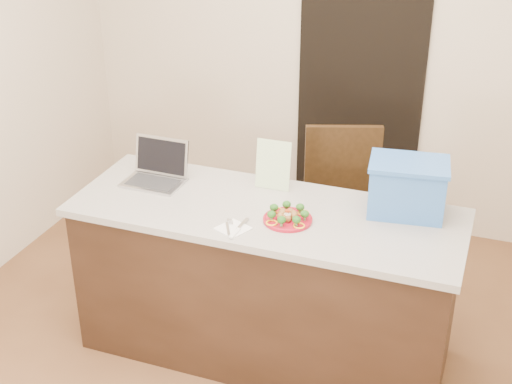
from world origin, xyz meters
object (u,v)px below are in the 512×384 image
(yogurt_bottle, at_px, (287,218))
(blue_box, at_px, (407,187))
(island, at_px, (265,282))
(napkin, at_px, (233,229))
(laptop, at_px, (157,170))
(chair, at_px, (336,202))
(plate, at_px, (288,219))

(yogurt_bottle, xyz_separation_m, blue_box, (0.54, 0.32, 0.11))
(island, distance_m, blue_box, 0.94)
(napkin, height_order, yogurt_bottle, yogurt_bottle)
(laptop, xyz_separation_m, chair, (0.88, 0.67, -0.37))
(yogurt_bottle, relative_size, chair, 0.07)
(plate, xyz_separation_m, napkin, (-0.23, -0.17, -0.01))
(napkin, bearing_deg, laptop, 148.46)
(yogurt_bottle, bearing_deg, island, 146.32)
(yogurt_bottle, height_order, laptop, laptop)
(island, distance_m, napkin, 0.53)
(plate, xyz_separation_m, chair, (0.05, 0.87, -0.32))
(laptop, bearing_deg, island, -9.03)
(island, height_order, blue_box, blue_box)
(yogurt_bottle, bearing_deg, laptop, 165.25)
(laptop, distance_m, blue_box, 1.38)
(yogurt_bottle, distance_m, laptop, 0.87)
(island, bearing_deg, napkin, -108.31)
(island, xyz_separation_m, chair, (0.19, 0.79, 0.15))
(laptop, bearing_deg, blue_box, 4.96)
(island, bearing_deg, plate, -28.55)
(yogurt_bottle, relative_size, laptop, 0.22)
(island, height_order, chair, chair)
(napkin, xyz_separation_m, laptop, (-0.61, 0.37, 0.06))
(plate, relative_size, chair, 0.23)
(napkin, bearing_deg, blue_box, 31.39)
(napkin, bearing_deg, island, 71.69)
(plate, distance_m, laptop, 0.86)
(plate, bearing_deg, blue_box, 28.82)
(plate, bearing_deg, island, 151.45)
(yogurt_bottle, bearing_deg, plate, 102.22)
(napkin, xyz_separation_m, chair, (0.27, 1.04, -0.31))
(plate, height_order, laptop, laptop)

